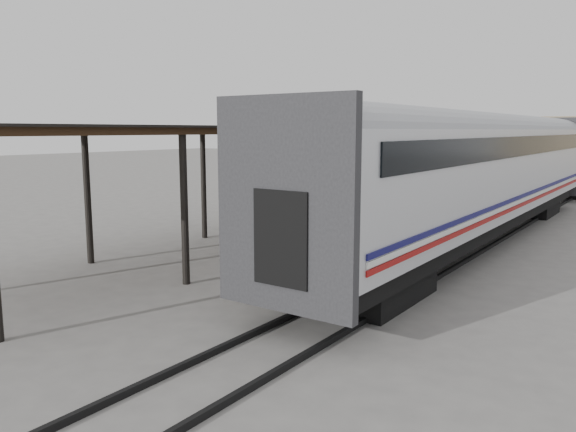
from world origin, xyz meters
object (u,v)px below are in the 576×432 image
Objects in this scene: baggage_cart at (287,264)px; pedestrian at (423,192)px; porter at (276,224)px; luggage_tug at (396,199)px.

pedestrian is (-2.59, 15.52, 0.26)m from baggage_cart.
pedestrian is (-2.73, 16.17, -0.87)m from porter.
baggage_cart is 15.74m from pedestrian.
baggage_cart is 15.13m from luggage_tug.
luggage_tug is 15.84m from porter.
luggage_tug is 0.91× the size of porter.
pedestrian is (1.09, 0.84, 0.30)m from luggage_tug.
luggage_tug is at bearing 54.37° from pedestrian.
porter is 1.01× the size of pedestrian.
baggage_cart is 1.31m from porter.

